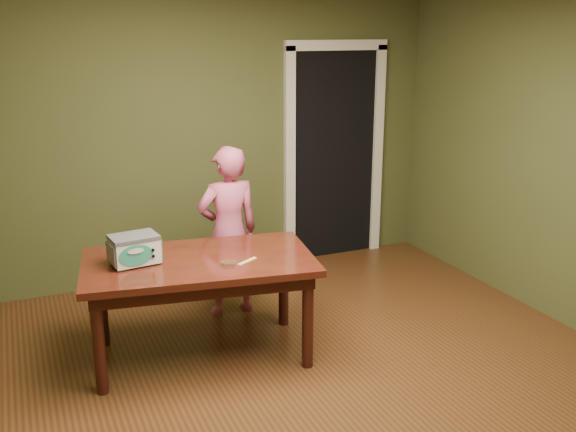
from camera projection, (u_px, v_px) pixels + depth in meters
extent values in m
plane|color=#573419|center=(329.00, 399.00, 4.14)|extent=(5.00, 5.00, 0.00)
cube|color=#474D29|center=(210.00, 140.00, 5.98)|extent=(4.50, 0.02, 2.60)
cube|color=black|center=(320.00, 151.00, 6.81)|extent=(0.90, 0.60, 2.10)
cube|color=black|center=(334.00, 157.00, 6.53)|extent=(0.90, 0.02, 2.10)
cube|color=white|center=(290.00, 161.00, 6.33)|extent=(0.10, 0.06, 2.20)
cube|color=white|center=(377.00, 153.00, 6.71)|extent=(0.10, 0.06, 2.20)
cube|color=white|center=(337.00, 45.00, 6.21)|extent=(1.10, 0.06, 0.10)
cube|color=#3A120D|center=(199.00, 262.00, 4.51)|extent=(1.72, 1.14, 0.05)
cube|color=black|center=(199.00, 272.00, 4.53)|extent=(1.58, 1.00, 0.10)
cylinder|color=black|center=(99.00, 344.00, 4.12)|extent=(0.08, 0.08, 0.70)
cylinder|color=black|center=(101.00, 301.00, 4.77)|extent=(0.08, 0.08, 0.70)
cylinder|color=black|center=(308.00, 321.00, 4.46)|extent=(0.08, 0.08, 0.70)
cylinder|color=black|center=(283.00, 284.00, 5.11)|extent=(0.08, 0.08, 0.70)
cylinder|color=#4C4F54|center=(121.00, 270.00, 4.27)|extent=(0.02, 0.02, 0.01)
cylinder|color=#4C4F54|center=(114.00, 263.00, 4.41)|extent=(0.02, 0.02, 0.01)
cylinder|color=#4C4F54|center=(157.00, 263.00, 4.39)|extent=(0.02, 0.02, 0.01)
cylinder|color=#4C4F54|center=(149.00, 256.00, 4.53)|extent=(0.02, 0.02, 0.01)
cube|color=silver|center=(134.00, 250.00, 4.37)|extent=(0.33, 0.26, 0.17)
cube|color=#4C4F54|center=(134.00, 237.00, 4.35)|extent=(0.34, 0.26, 0.03)
cube|color=#4C4F54|center=(111.00, 254.00, 4.29)|extent=(0.04, 0.20, 0.13)
cube|color=#4C4F54|center=(157.00, 246.00, 4.45)|extent=(0.04, 0.20, 0.13)
ellipsoid|color=teal|center=(136.00, 256.00, 4.27)|extent=(0.23, 0.04, 0.15)
cylinder|color=black|center=(153.00, 250.00, 4.32)|extent=(0.02, 0.01, 0.02)
cylinder|color=black|center=(153.00, 256.00, 4.33)|extent=(0.02, 0.01, 0.02)
cylinder|color=silver|center=(228.00, 263.00, 4.39)|extent=(0.10, 0.10, 0.02)
cylinder|color=#492718|center=(228.00, 262.00, 4.39)|extent=(0.09, 0.09, 0.01)
cube|color=#F7F06B|center=(247.00, 261.00, 4.44)|extent=(0.17, 0.11, 0.01)
imported|color=#C04F77|center=(229.00, 232.00, 5.23)|extent=(0.53, 0.36, 1.42)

